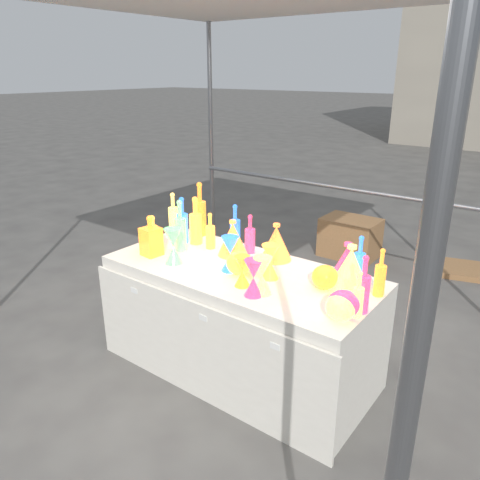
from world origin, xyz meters
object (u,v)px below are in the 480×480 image
Objects in this scene: globe_0 at (239,264)px; lampshade_0 at (276,242)px; cardboard_box_closed at (350,238)px; hourglass_0 at (242,271)px; display_table at (239,320)px; bottle_0 at (196,220)px; decanter_0 at (153,232)px.

lampshade_0 reaches higher than globe_0.
globe_0 is (0.32, -2.47, 0.60)m from cardboard_box_closed.
cardboard_box_closed is at bearing 99.65° from hourglass_0.
bottle_0 reaches higher than display_table.
cardboard_box_closed is at bearing 97.38° from globe_0.
display_table is at bearing 24.92° from decanter_0.
bottle_0 is at bearing 74.41° from decanter_0.
display_table is 5.15× the size of bottle_0.
hourglass_0 is at bearing -96.88° from lampshade_0.
bottle_0 is 0.32m from decanter_0.
display_table is at bearing 126.32° from globe_0.
decanter_0 is at bearing -100.05° from cardboard_box_closed.
lampshade_0 is at bearing 71.95° from display_table.
cardboard_box_closed is at bearing 96.61° from display_table.
decanter_0 reaches higher than hourglass_0.
bottle_0 is 1.46× the size of decanter_0.
lampshade_0 is at bearing -79.65° from cardboard_box_closed.
globe_0 is (0.77, 0.01, -0.06)m from decanter_0.
globe_0 reaches higher than display_table.
display_table is at bearing 131.42° from hourglass_0.
decanter_0 is 0.90m from hourglass_0.
cardboard_box_closed is 1.67× the size of bottle_0.
decanter_0 is 1.29× the size of hourglass_0.
bottle_0 reaches higher than globe_0.
hourglass_0 is at bearing 12.43° from decanter_0.
decanter_0 is (-0.73, -0.06, 0.50)m from display_table.
lampshade_0 is at bearing 8.15° from bottle_0.
globe_0 is 0.35m from lampshade_0.
lampshade_0 reaches higher than display_table.
decanter_0 is (-0.45, -2.47, 0.66)m from cardboard_box_closed.
decanter_0 is at bearing -179.63° from globe_0.
lampshade_0 is (0.64, 0.09, -0.05)m from bottle_0.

